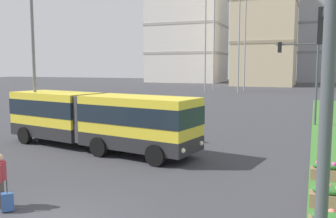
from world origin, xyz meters
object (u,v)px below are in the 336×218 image
Objects in this scene: streetlight_left at (33,54)px; flower_planter_1 at (328,196)px; flower_planter_2 at (326,171)px; traffic_light_far_right at (304,69)px; pedestrian_crossing at (1,177)px; articulated_bus at (97,119)px; traffic_light_near_right at (324,94)px; rolling_suitcase at (8,202)px.

flower_planter_1 is at bearing -17.33° from streetlight_left.
traffic_light_far_right is at bearing 95.23° from flower_planter_2.
pedestrian_crossing is 10.35m from flower_planter_1.
traffic_light_near_right reaches higher than articulated_bus.
traffic_light_near_right is (8.82, -1.87, 3.71)m from rolling_suitcase.
rolling_suitcase is 9.99m from flower_planter_1.
pedestrian_crossing reaches higher than flower_planter_2.
articulated_bus is 8.91m from rolling_suitcase.
streetlight_left reaches higher than articulated_bus.
flower_planter_1 is 18.24m from traffic_light_far_right.
flower_planter_2 is 15.27m from traffic_light_far_right.
articulated_bus is at bearing 101.99° from pedestrian_crossing.
rolling_suitcase is at bearing -157.29° from flower_planter_1.
traffic_light_far_right is (10.09, 13.10, 2.67)m from articulated_bus.
flower_planter_1 is at bearing -22.21° from articulated_bus.
pedestrian_crossing is at bearing -145.18° from flower_planter_2.
articulated_bus is 15.34m from traffic_light_near_right.
traffic_light_near_right reaches higher than rolling_suitcase.
pedestrian_crossing is 11.79m from flower_planter_2.
articulated_bus is 2.09× the size of traffic_light_near_right.
flower_planter_1 is (9.67, 3.66, -0.58)m from pedestrian_crossing.
rolling_suitcase is 11.53m from flower_planter_2.
pedestrian_crossing is 0.85m from rolling_suitcase.
articulated_bus is at bearing -127.59° from traffic_light_far_right.
pedestrian_crossing is 9.96m from traffic_light_near_right.
rolling_suitcase is at bearing -23.96° from pedestrian_crossing.
traffic_light_far_right is at bearing 52.41° from articulated_bus.
traffic_light_near_right is (0.95, -23.50, -0.30)m from traffic_light_far_right.
traffic_light_near_right is at bearing -87.69° from traffic_light_far_right.
rolling_suitcase is 23.36m from traffic_light_far_right.
traffic_light_far_right reaches higher than articulated_bus.
pedestrian_crossing is 1.79× the size of rolling_suitcase.
traffic_light_far_right is (7.87, 21.63, 4.01)m from rolling_suitcase.
articulated_bus is 8.54m from pedestrian_crossing.
articulated_bus is 10.97× the size of flower_planter_1.
articulated_bus is 5.70m from streetlight_left.
flower_planter_2 is (9.22, 6.92, 0.11)m from rolling_suitcase.
pedestrian_crossing is 0.18× the size of streetlight_left.
traffic_light_far_right is at bearing 94.33° from flower_planter_1.
traffic_light_near_right is at bearing -92.61° from flower_planter_2.
traffic_light_near_right is 18.84m from streetlight_left.
pedestrian_crossing is at bearing 156.04° from rolling_suitcase.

